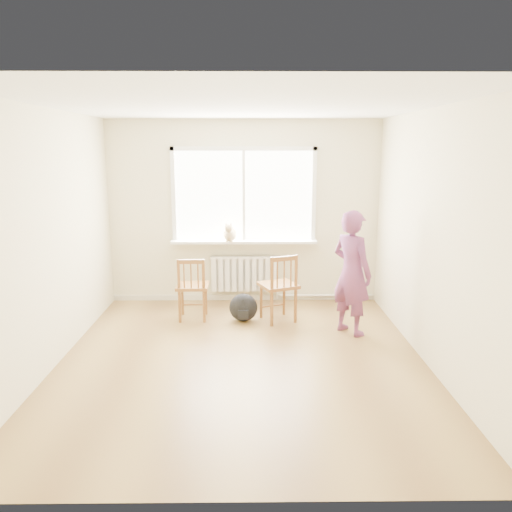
{
  "coord_description": "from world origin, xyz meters",
  "views": [
    {
      "loc": [
        0.1,
        -5.12,
        2.29
      ],
      "look_at": [
        0.17,
        1.2,
        0.92
      ],
      "focal_mm": 35.0,
      "sensor_mm": 36.0,
      "label": 1
    }
  ],
  "objects_px": {
    "chair_right": "(280,288)",
    "backpack": "(243,308)",
    "chair_left": "(192,289)",
    "person": "(352,273)",
    "cat": "(230,233)"
  },
  "relations": [
    {
      "from": "chair_left",
      "to": "chair_right",
      "type": "distance_m",
      "value": 1.18
    },
    {
      "from": "chair_left",
      "to": "cat",
      "type": "bearing_deg",
      "value": -125.47
    },
    {
      "from": "cat",
      "to": "chair_right",
      "type": "bearing_deg",
      "value": -43.5
    },
    {
      "from": "cat",
      "to": "backpack",
      "type": "height_order",
      "value": "cat"
    },
    {
      "from": "chair_right",
      "to": "backpack",
      "type": "relative_size",
      "value": 2.44
    },
    {
      "from": "chair_left",
      "to": "backpack",
      "type": "bearing_deg",
      "value": 173.04
    },
    {
      "from": "chair_left",
      "to": "backpack",
      "type": "distance_m",
      "value": 0.73
    },
    {
      "from": "cat",
      "to": "backpack",
      "type": "relative_size",
      "value": 1.18
    },
    {
      "from": "chair_right",
      "to": "backpack",
      "type": "height_order",
      "value": "chair_right"
    },
    {
      "from": "chair_right",
      "to": "backpack",
      "type": "bearing_deg",
      "value": -23.77
    },
    {
      "from": "person",
      "to": "backpack",
      "type": "relative_size",
      "value": 4.11
    },
    {
      "from": "chair_left",
      "to": "chair_right",
      "type": "xyz_separation_m",
      "value": [
        1.18,
        -0.09,
        0.03
      ]
    },
    {
      "from": "chair_left",
      "to": "chair_right",
      "type": "bearing_deg",
      "value": 174.87
    },
    {
      "from": "chair_left",
      "to": "backpack",
      "type": "relative_size",
      "value": 2.28
    },
    {
      "from": "chair_right",
      "to": "cat",
      "type": "xyz_separation_m",
      "value": [
        -0.69,
        0.79,
        0.6
      ]
    }
  ]
}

